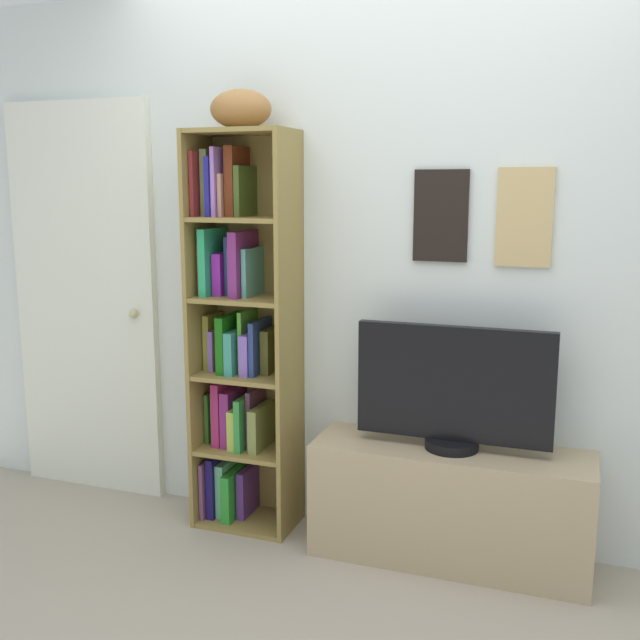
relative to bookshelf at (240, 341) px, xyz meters
name	(u,v)px	position (x,y,z in m)	size (l,w,h in m)	color
back_wall	(392,266)	(0.67, 0.15, 0.35)	(4.80, 0.08, 2.43)	silver
bookshelf	(240,341)	(0.00, 0.00, 0.00)	(0.46, 0.30, 1.80)	olive
football	(241,109)	(0.04, -0.03, 1.02)	(0.27, 0.17, 0.17)	olive
tv_stand	(449,505)	(0.99, -0.06, -0.62)	(1.15, 0.35, 0.49)	tan
television	(453,389)	(0.99, -0.06, -0.11)	(0.80, 0.22, 0.51)	black
door	(85,302)	(-0.91, 0.09, 0.12)	(0.81, 0.09, 1.97)	silver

